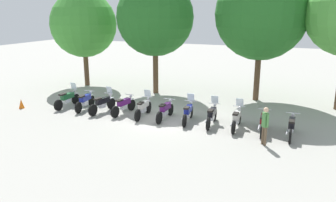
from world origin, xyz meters
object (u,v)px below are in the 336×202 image
(motorcycle_0, at_px, (68,99))
(motorcycle_4, at_px, (143,107))
(motorcycle_1, at_px, (85,101))
(traffic_cone, at_px, (21,104))
(motorcycle_5, at_px, (165,110))
(motorcycle_7, at_px, (212,115))
(motorcycle_2, at_px, (103,103))
(tree_0, at_px, (84,24))
(motorcycle_8, at_px, (237,118))
(motorcycle_10, at_px, (291,126))
(person_0, at_px, (265,123))
(tree_2, at_px, (261,14))
(motorcycle_6, at_px, (188,112))
(motorcycle_9, at_px, (263,122))
(tree_1, at_px, (155,17))

(motorcycle_0, xyz_separation_m, motorcycle_4, (4.98, -0.02, 0.00))
(motorcycle_1, height_order, motorcycle_4, motorcycle_4)
(motorcycle_0, bearing_deg, traffic_cone, 118.73)
(motorcycle_5, height_order, motorcycle_7, motorcycle_7)
(motorcycle_2, bearing_deg, tree_0, 49.59)
(motorcycle_8, xyz_separation_m, motorcycle_10, (2.49, -0.22, -0.01))
(person_0, relative_size, tree_2, 0.20)
(motorcycle_5, relative_size, motorcycle_7, 1.00)
(motorcycle_6, relative_size, traffic_cone, 3.98)
(motorcycle_4, height_order, motorcycle_7, same)
(motorcycle_6, relative_size, tree_2, 0.27)
(motorcycle_5, height_order, tree_0, tree_0)
(motorcycle_9, xyz_separation_m, motorcycle_10, (1.25, -0.15, 0.00))
(motorcycle_2, bearing_deg, motorcycle_5, -80.01)
(motorcycle_7, bearing_deg, motorcycle_2, 88.38)
(motorcycle_9, distance_m, motorcycle_10, 1.26)
(motorcycle_4, relative_size, person_0, 1.32)
(traffic_cone, bearing_deg, motorcycle_0, 27.43)
(motorcycle_7, height_order, person_0, person_0)
(tree_0, bearing_deg, motorcycle_5, -32.30)
(motorcycle_0, height_order, tree_2, tree_2)
(motorcycle_6, distance_m, motorcycle_8, 2.50)
(motorcycle_0, relative_size, tree_2, 0.27)
(motorcycle_8, xyz_separation_m, motorcycle_9, (1.25, -0.07, -0.01))
(motorcycle_4, height_order, motorcycle_5, motorcycle_4)
(motorcycle_0, xyz_separation_m, motorcycle_9, (11.21, -0.08, -0.01))
(motorcycle_6, relative_size, motorcycle_7, 1.00)
(tree_2, bearing_deg, person_0, -79.50)
(motorcycle_1, distance_m, motorcycle_9, 9.97)
(tree_0, height_order, tree_1, tree_1)
(motorcycle_2, xyz_separation_m, motorcycle_5, (3.73, 0.13, -0.01))
(motorcycle_4, height_order, tree_1, tree_1)
(motorcycle_6, xyz_separation_m, person_0, (3.97, -1.69, 0.45))
(motorcycle_6, xyz_separation_m, motorcycle_7, (1.25, -0.02, 0.00))
(motorcycle_7, relative_size, tree_0, 0.32)
(motorcycle_0, bearing_deg, motorcycle_5, -88.63)
(motorcycle_1, distance_m, motorcycle_10, 11.22)
(tree_0, distance_m, tree_2, 12.62)
(motorcycle_4, bearing_deg, motorcycle_5, -92.79)
(motorcycle_1, height_order, traffic_cone, motorcycle_1)
(motorcycle_5, bearing_deg, tree_0, 57.64)
(motorcycle_5, xyz_separation_m, traffic_cone, (-8.59, -1.23, -0.23))
(motorcycle_6, bearing_deg, motorcycle_7, -97.33)
(person_0, relative_size, tree_0, 0.24)
(motorcycle_1, relative_size, person_0, 1.32)
(motorcycle_4, relative_size, motorcycle_6, 1.00)
(tree_1, bearing_deg, traffic_cone, -131.51)
(motorcycle_1, bearing_deg, motorcycle_5, -97.17)
(motorcycle_1, xyz_separation_m, motorcycle_6, (6.23, 0.06, 0.01))
(motorcycle_10, bearing_deg, motorcycle_9, 83.02)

